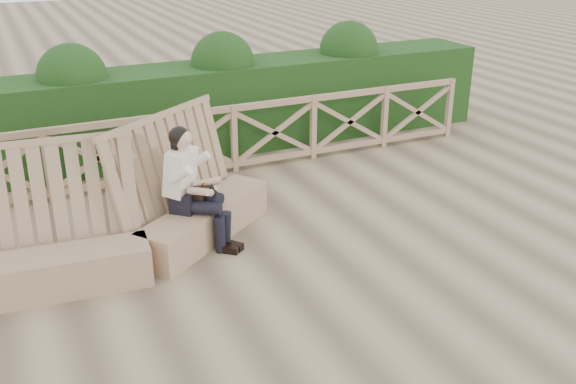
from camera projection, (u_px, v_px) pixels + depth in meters
name	position (u px, v px, depth m)	size (l,w,h in m)	color
ground	(286.00, 280.00, 7.31)	(60.00, 60.00, 0.00)	brown
bench	(129.00, 230.00, 7.58)	(4.08, 1.92, 1.60)	#907152
woman	(191.00, 184.00, 7.82)	(0.89, 0.91, 1.54)	black
guardrail	(191.00, 144.00, 10.00)	(10.10, 0.09, 1.10)	#8C6C51
hedge	(169.00, 113.00, 10.93)	(12.00, 1.20, 1.50)	black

